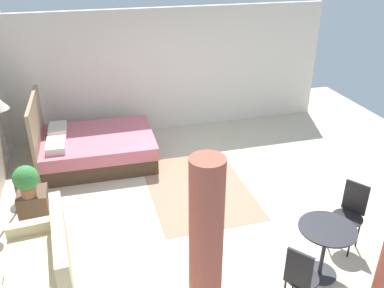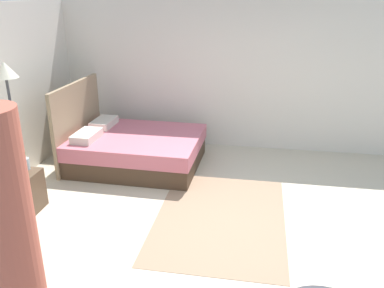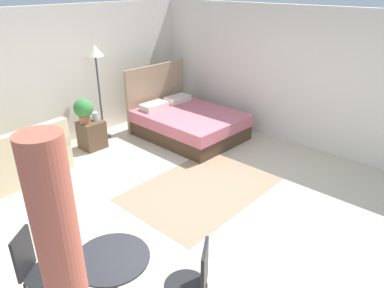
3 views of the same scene
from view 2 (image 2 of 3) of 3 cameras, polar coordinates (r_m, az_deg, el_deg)
The scene contains 8 objects.
ground_plane at distance 4.90m, azimuth 5.71°, elevation -12.44°, with size 8.78×9.77×0.02m, color beige.
wall_right at distance 7.12m, azimuth 7.97°, elevation 9.54°, with size 0.12×6.77×2.58m, color silver.
area_rug at distance 5.13m, azimuth 4.12°, elevation -10.53°, with size 2.29×1.62×0.01m, color #93755B.
bed at distance 6.55m, azimuth -8.59°, elevation -0.51°, with size 1.64×2.10×1.34m.
nightstand at distance 5.60m, azimuth -23.21°, elevation -6.37°, with size 0.43×0.41×0.53m.
potted_plant at distance 5.33m, azimuth -24.76°, elevation -1.70°, with size 0.35×0.35×0.47m.
vase at distance 5.55m, azimuth -22.98°, elevation -2.67°, with size 0.11×0.11×0.15m.
floor_lamp at distance 5.70m, azimuth -25.15°, elevation 7.77°, with size 0.32×0.32×1.86m.
Camera 2 is at (-4.08, -0.23, 2.69)m, focal length 36.89 mm.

